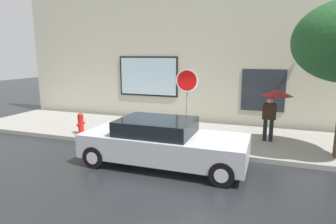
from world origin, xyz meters
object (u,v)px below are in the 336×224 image
(pedestrian_with_umbrella, at_px, (275,100))
(fire_hydrant, at_px, (81,124))
(stop_sign, at_px, (187,92))
(parked_car, at_px, (163,142))

(pedestrian_with_umbrella, bearing_deg, fire_hydrant, -168.52)
(pedestrian_with_umbrella, bearing_deg, stop_sign, -152.26)
(parked_car, distance_m, pedestrian_with_umbrella, 4.41)
(fire_hydrant, height_order, pedestrian_with_umbrella, pedestrian_with_umbrella)
(stop_sign, bearing_deg, parked_car, -99.38)
(pedestrian_with_umbrella, xyz_separation_m, stop_sign, (-2.76, -1.45, 0.32))
(parked_car, distance_m, stop_sign, 2.08)
(fire_hydrant, relative_size, pedestrian_with_umbrella, 0.44)
(pedestrian_with_umbrella, distance_m, stop_sign, 3.14)
(parked_car, bearing_deg, stop_sign, 80.62)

